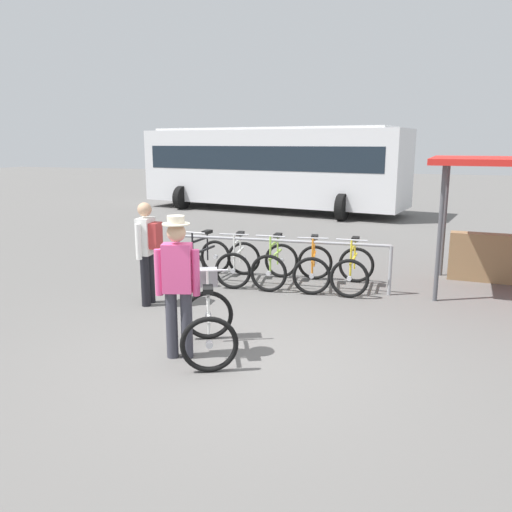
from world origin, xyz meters
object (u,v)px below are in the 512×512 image
racked_bike_white (239,262)px  bus_distant (271,164)px  person_with_featured_bike (178,281)px  pedestrian_with_backpack (147,247)px  racked_bike_black (203,260)px  racked_bike_lime (275,265)px  racked_bike_orange (313,267)px  featured_bicycle (208,317)px  racked_bike_yellow (353,269)px

racked_bike_white → bus_distant: bearing=103.7°
person_with_featured_bike → pedestrian_with_backpack: (-1.42, 1.74, -0.01)m
racked_bike_black → racked_bike_white: (0.70, 0.05, 0.00)m
person_with_featured_bike → bus_distant: size_ratio=0.17×
racked_bike_lime → bus_distant: bus_distant is taller
racked_bike_lime → person_with_featured_bike: 3.59m
racked_bike_black → pedestrian_with_backpack: 1.81m
racked_bike_orange → featured_bicycle: 3.37m
racked_bike_orange → racked_bike_yellow: same height
racked_bike_white → racked_bike_lime: size_ratio=1.03×
pedestrian_with_backpack → bus_distant: bus_distant is taller
racked_bike_black → featured_bicycle: size_ratio=0.91×
racked_bike_lime → person_with_featured_bike: (-0.14, -3.54, 0.58)m
racked_bike_orange → featured_bicycle: size_ratio=0.94×
racked_bike_yellow → racked_bike_lime: bearing=-176.2°
racked_bike_black → racked_bike_white: size_ratio=0.97×
racked_bike_black → pedestrian_with_backpack: bearing=-95.5°
racked_bike_lime → pedestrian_with_backpack: pedestrian_with_backpack is taller
racked_bike_black → racked_bike_white: 0.70m
racked_bike_black → pedestrian_with_backpack: (-0.16, -1.71, 0.57)m
racked_bike_white → featured_bicycle: size_ratio=0.94×
racked_bike_orange → racked_bike_yellow: bearing=3.8°
racked_bike_yellow → featured_bicycle: size_ratio=0.90×
racked_bike_black → racked_bike_yellow: size_ratio=1.02×
bus_distant → racked_bike_white: bearing=-76.3°
racked_bike_lime → racked_bike_orange: 0.70m
racked_bike_yellow → racked_bike_white: bearing=-176.2°
racked_bike_black → person_with_featured_bike: 3.72m
racked_bike_black → racked_bike_orange: size_ratio=0.98×
racked_bike_lime → featured_bicycle: same height
racked_bike_lime → bus_distant: (-3.16, 10.04, 1.37)m
racked_bike_white → pedestrian_with_backpack: bearing=-116.1°
racked_bike_white → racked_bike_lime: same height
racked_bike_white → racked_bike_yellow: same height
racked_bike_white → featured_bicycle: 3.33m
featured_bicycle → racked_bike_lime: bearing=92.0°
featured_bicycle → racked_bike_orange: bearing=80.0°
racked_bike_lime → person_with_featured_bike: size_ratio=0.66×
racked_bike_yellow → featured_bicycle: bearing=-110.8°
racked_bike_black → racked_bike_orange: bearing=3.8°
person_with_featured_bike → racked_bike_white: bearing=99.0°
pedestrian_with_backpack → bus_distant: size_ratio=0.16×
racked_bike_orange → bus_distant: bearing=111.1°
bus_distant → racked_bike_orange: bearing=-68.9°
racked_bike_black → racked_bike_orange: (2.10, 0.14, 0.00)m
racked_bike_orange → person_with_featured_bike: size_ratio=0.68×
racked_bike_orange → person_with_featured_bike: 3.73m
racked_bike_lime → racked_bike_orange: (0.70, 0.05, 0.00)m
racked_bike_black → racked_bike_orange: same height
pedestrian_with_backpack → racked_bike_white: bearing=63.9°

